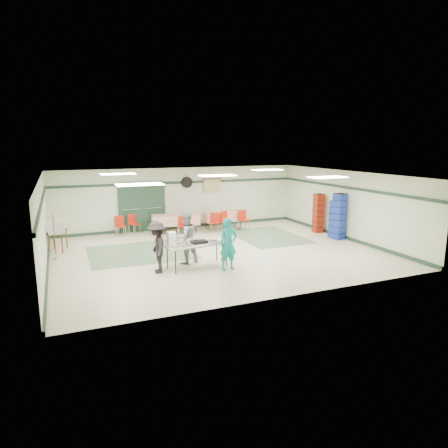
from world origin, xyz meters
name	(u,v)px	position (x,y,z in m)	size (l,w,h in m)	color
floor	(218,252)	(0.00, 0.00, 0.00)	(11.00, 11.00, 0.00)	beige
ceiling	(217,175)	(0.00, 0.00, 2.70)	(11.00, 11.00, 0.00)	silver
wall_back	(180,198)	(0.00, 4.50, 1.35)	(11.00, 11.00, 0.00)	beige
wall_front	(286,244)	(0.00, -4.50, 1.35)	(11.00, 11.00, 0.00)	beige
wall_left	(43,227)	(-5.50, 0.00, 1.35)	(9.00, 9.00, 0.00)	beige
wall_right	(347,205)	(5.50, 0.00, 1.35)	(9.00, 9.00, 0.00)	beige
trim_back	(180,183)	(0.00, 4.47, 2.05)	(11.00, 0.06, 0.10)	#1D3627
baseboard_back	(181,227)	(0.00, 4.47, 0.06)	(11.00, 0.06, 0.12)	#1D3627
trim_left	(42,203)	(-5.47, 0.00, 2.05)	(9.00, 0.06, 0.10)	#1D3627
baseboard_left	(48,269)	(-5.47, 0.00, 0.06)	(9.00, 0.06, 0.12)	#1D3627
trim_right	(347,187)	(5.47, 0.00, 2.05)	(9.00, 0.06, 0.10)	#1D3627
baseboard_right	(344,237)	(5.47, 0.00, 0.06)	(9.00, 0.06, 0.12)	#1D3627
green_patch_a	(141,252)	(-2.50, 1.00, 0.00)	(3.50, 3.00, 0.01)	#5B7A59
green_patch_b	(267,236)	(2.80, 1.50, 0.00)	(2.50, 3.50, 0.01)	#5B7A59
double_door_left	(131,208)	(-2.20, 4.44, 1.05)	(0.90, 0.06, 2.10)	gray
double_door_right	(153,207)	(-1.25, 4.44, 1.05)	(0.90, 0.06, 2.10)	gray
door_frame	(142,207)	(-1.73, 4.42, 1.05)	(2.00, 0.03, 2.15)	#1D3627
wall_fan	(187,182)	(0.30, 4.44, 2.05)	(0.50, 0.50, 0.10)	black
scroll_banner	(212,186)	(1.50, 4.44, 1.85)	(0.80, 0.02, 0.60)	tan
serving_table	(197,245)	(-1.21, -1.37, 0.72)	(2.05, 1.03, 0.76)	#A3A39E
sheet_tray_right	(213,242)	(-0.72, -1.43, 0.77)	(0.55, 0.41, 0.02)	silver
sheet_tray_mid	(194,242)	(-1.27, -1.19, 0.77)	(0.59, 0.45, 0.02)	silver
sheet_tray_left	(180,246)	(-1.80, -1.51, 0.77)	(0.63, 0.48, 0.02)	silver
baking_pan	(199,242)	(-1.15, -1.38, 0.80)	(0.47, 0.30, 0.08)	black
foam_box_stack	(171,239)	(-2.01, -1.37, 0.97)	(0.23, 0.21, 0.42)	white
volunteer_teal	(228,244)	(-0.42, -1.92, 0.78)	(0.57, 0.38, 1.57)	teal
volunteer_grey	(186,237)	(-1.39, -0.79, 0.83)	(0.81, 0.63, 1.67)	#95969B
volunteer_dark	(157,247)	(-2.45, -1.38, 0.77)	(0.99, 0.57, 1.54)	black
dining_table_a	(223,216)	(1.71, 3.62, 0.57)	(1.72, 0.80, 0.77)	red
dining_table_b	(175,220)	(-0.49, 3.62, 0.57)	(2.03, 1.09, 0.77)	red
chair_a	(225,219)	(1.57, 3.04, 0.53)	(0.53, 0.53, 0.87)	#AF1A0E
chair_b	(215,221)	(1.07, 3.04, 0.51)	(0.51, 0.51, 0.84)	#AF1A0E
chair_c	(243,218)	(2.42, 3.05, 0.53)	(0.43, 0.43, 0.87)	#AF1A0E
chair_d	(182,224)	(-0.38, 3.04, 0.48)	(0.47, 0.47, 0.78)	#AF1A0E
chair_loose_a	(133,222)	(-2.21, 4.07, 0.51)	(0.53, 0.53, 0.84)	#AF1A0E
chair_loose_b	(120,224)	(-2.77, 3.90, 0.51)	(0.43, 0.44, 0.83)	#AF1A0E
crate_stack_blue_a	(339,216)	(5.15, -0.01, 0.92)	(0.40, 0.40, 1.83)	#1B3CA3
crate_stack_red	(318,213)	(5.15, 1.34, 0.83)	(0.36, 0.36, 1.66)	maroon
crate_stack_blue_b	(336,220)	(5.15, 0.19, 0.75)	(0.39, 0.39, 1.51)	#1B3CA3
printer_table	(57,234)	(-5.15, 2.33, 0.63)	(0.73, 0.95, 0.74)	brown
office_printer	(56,227)	(-5.15, 1.88, 0.95)	(0.51, 0.45, 0.40)	#BABAB5
broom	(54,236)	(-5.23, 1.38, 0.77)	(0.03, 0.03, 1.48)	brown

